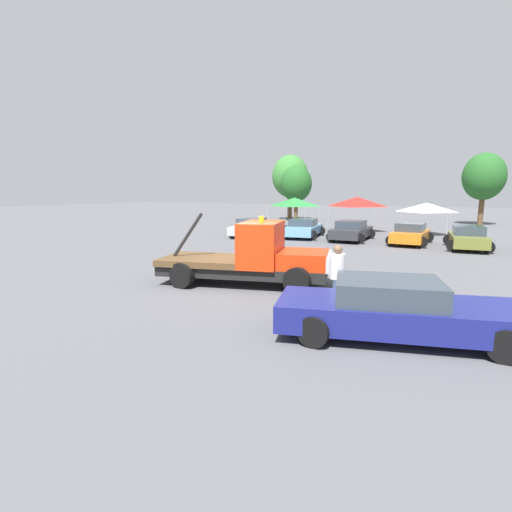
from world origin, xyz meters
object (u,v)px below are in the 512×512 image
object	(u,v)px
parked_car_olive	(468,238)
canopy_tent_red	(357,202)
tow_truck	(254,258)
tree_left	(484,177)
parked_car_orange	(410,234)
canopy_tent_green	(294,202)
tree_right	(296,184)
canopy_tent_white	(426,207)
foreground_car	(397,310)
traffic_cone	(327,265)
parked_car_silver	(253,228)
parked_car_skyblue	(304,228)
person_near_truck	(337,273)
parked_car_charcoal	(352,231)
tree_center	(290,177)

from	to	relation	value
parked_car_olive	canopy_tent_red	bearing A→B (deg)	42.52
tow_truck	tree_left	distance (m)	33.48
parked_car_olive	parked_car_orange	bearing A→B (deg)	71.55
canopy_tent_green	tree_right	xyz separation A→B (m)	(-3.16, 7.85, 1.72)
parked_car_orange	canopy_tent_white	size ratio (longest dim) A/B	1.33
tow_truck	parked_car_orange	world-z (taller)	tow_truck
foreground_car	canopy_tent_green	xyz separation A→B (m)	(-12.72, 23.79, 1.67)
canopy_tent_red	traffic_cone	xyz separation A→B (m)	(3.20, -16.80, -2.17)
tow_truck	canopy_tent_red	world-z (taller)	canopy_tent_red
parked_car_silver	canopy_tent_green	xyz separation A→B (m)	(0.02, 7.53, 1.67)
parked_car_skyblue	traffic_cone	size ratio (longest dim) A/B	8.88
parked_car_silver	traffic_cone	xyz separation A→B (m)	(8.90, -9.67, -0.39)
parked_car_olive	canopy_tent_red	size ratio (longest dim) A/B	1.22
tow_truck	person_near_truck	size ratio (longest dim) A/B	3.46
tow_truck	tree_left	bearing A→B (deg)	61.79
parked_car_silver	parked_car_skyblue	distance (m)	3.69
person_near_truck	tree_left	distance (m)	34.43
parked_car_skyblue	canopy_tent_green	size ratio (longest dim) A/B	1.37
traffic_cone	parked_car_orange	bearing A→B (deg)	80.12
foreground_car	parked_car_skyblue	bearing A→B (deg)	102.00
foreground_car	canopy_tent_green	world-z (taller)	canopy_tent_green
person_near_truck	parked_car_charcoal	bearing A→B (deg)	-78.70
canopy_tent_green	traffic_cone	size ratio (longest dim) A/B	6.49
parked_car_olive	person_near_truck	bearing A→B (deg)	161.80
tow_truck	parked_car_orange	xyz separation A→B (m)	(3.29, 14.04, -0.30)
parked_car_skyblue	canopy_tent_white	distance (m)	9.54
tow_truck	parked_car_charcoal	world-z (taller)	tow_truck
foreground_car	traffic_cone	xyz separation A→B (m)	(-3.85, 6.59, -0.40)
tree_right	tree_left	bearing A→B (deg)	12.31
parked_car_orange	tree_center	bearing A→B (deg)	44.70
tow_truck	tree_center	world-z (taller)	tree_center
canopy_tent_green	canopy_tent_red	xyz separation A→B (m)	(5.67, -0.40, 0.10)
canopy_tent_green	traffic_cone	bearing A→B (deg)	-62.71
parked_car_skyblue	traffic_cone	distance (m)	12.15
tree_left	traffic_cone	bearing A→B (deg)	-101.19
tree_center	traffic_cone	bearing A→B (deg)	-63.17
foreground_car	tree_center	distance (m)	37.67
foreground_car	canopy_tent_green	bearing A→B (deg)	102.21
canopy_tent_red	tree_left	size ratio (longest dim) A/B	0.53
person_near_truck	parked_car_silver	size ratio (longest dim) A/B	0.37
parked_car_olive	tree_right	xyz separation A→B (m)	(-17.00, 15.21, 3.39)
parked_car_orange	parked_car_skyblue	bearing A→B (deg)	88.05
tow_truck	canopy_tent_green	distance (m)	22.09
tree_right	canopy_tent_red	bearing A→B (deg)	-43.05
tree_center	tow_truck	bearing A→B (deg)	-68.33
person_near_truck	parked_car_olive	bearing A→B (deg)	-103.80
canopy_tent_green	tree_left	xyz separation A→B (m)	(14.60, 11.72, 2.30)
canopy_tent_white	tree_left	xyz separation A→B (m)	(3.71, 12.21, 2.56)
tow_truck	canopy_tent_green	bearing A→B (deg)	93.89
canopy_tent_red	parked_car_olive	bearing A→B (deg)	-40.44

